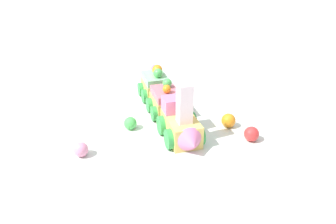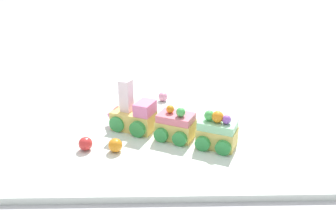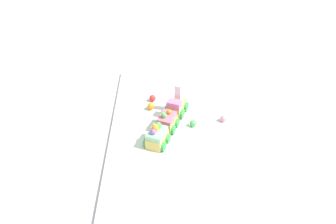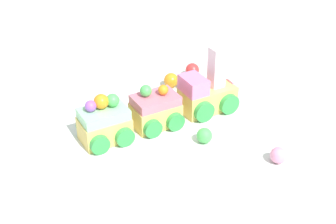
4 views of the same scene
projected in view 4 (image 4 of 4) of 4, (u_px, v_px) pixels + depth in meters
ground_plane at (174, 133)px, 0.72m from camera, size 10.00×10.00×0.00m
display_board at (174, 130)px, 0.72m from camera, size 0.82×0.42×0.01m
cake_train_locomotive at (211, 93)px, 0.75m from camera, size 0.12×0.09×0.10m
cake_car_strawberry at (155, 110)px, 0.71m from camera, size 0.09×0.09×0.07m
cake_car_mint at (104, 123)px, 0.67m from camera, size 0.09×0.09×0.07m
gumball_orange at (171, 80)px, 0.82m from camera, size 0.03×0.03×0.03m
gumball_pink at (278, 155)px, 0.63m from camera, size 0.02×0.02×0.02m
gumball_green at (204, 136)px, 0.67m from camera, size 0.02×0.02×0.02m
gumball_red at (192, 70)px, 0.85m from camera, size 0.03×0.03×0.03m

